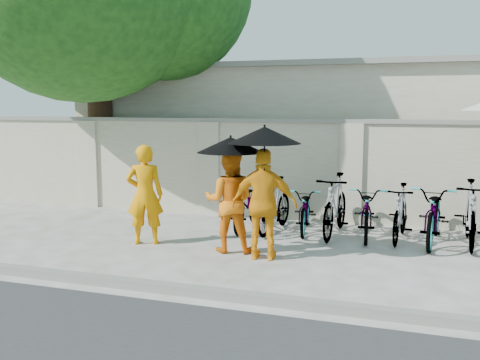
% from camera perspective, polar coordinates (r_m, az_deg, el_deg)
% --- Properties ---
extents(ground, '(80.00, 80.00, 0.00)m').
position_cam_1_polar(ground, '(8.56, -4.40, -8.01)').
color(ground, silver).
extents(kerb, '(40.00, 0.16, 0.12)m').
position_cam_1_polar(kerb, '(7.07, -9.77, -11.07)').
color(kerb, gray).
rests_on(kerb, ground).
extents(compound_wall, '(20.00, 0.30, 2.00)m').
position_cam_1_polar(compound_wall, '(11.09, 6.70, 0.92)').
color(compound_wall, beige).
rests_on(compound_wall, ground).
extents(building_behind, '(14.00, 6.00, 3.20)m').
position_cam_1_polar(building_behind, '(14.66, 13.56, 4.82)').
color(building_behind, beige).
rests_on(building_behind, ground).
extents(monk_left, '(0.73, 0.61, 1.70)m').
position_cam_1_polar(monk_left, '(9.19, -10.12, -1.54)').
color(monk_left, orange).
rests_on(monk_left, ground).
extents(monk_center, '(0.92, 0.78, 1.67)m').
position_cam_1_polar(monk_center, '(8.58, -1.13, -2.22)').
color(monk_center, orange).
rests_on(monk_center, ground).
extents(parasol_center, '(1.07, 1.07, 0.92)m').
position_cam_1_polar(parasol_center, '(8.38, -1.01, 3.78)').
color(parasol_center, black).
rests_on(parasol_center, ground).
extents(monk_right, '(1.05, 0.54, 1.71)m').
position_cam_1_polar(monk_right, '(8.15, 2.60, -2.62)').
color(monk_right, orange).
rests_on(monk_right, ground).
extents(parasol_right, '(1.10, 1.10, 1.07)m').
position_cam_1_polar(parasol_right, '(7.94, 2.64, 4.81)').
color(parasol_right, black).
rests_on(parasol_right, ground).
extents(bike_0, '(0.76, 1.86, 0.96)m').
position_cam_1_polar(bike_0, '(10.24, 0.77, -2.56)').
color(bike_0, gray).
rests_on(bike_0, ground).
extents(bike_1, '(0.64, 1.73, 1.02)m').
position_cam_1_polar(bike_1, '(10.00, 3.70, -2.67)').
color(bike_1, gray).
rests_on(bike_1, ground).
extents(bike_2, '(0.76, 1.68, 0.85)m').
position_cam_1_polar(bike_2, '(10.05, 7.04, -3.13)').
color(bike_2, gray).
rests_on(bike_2, ground).
extents(bike_3, '(0.65, 1.91, 1.13)m').
position_cam_1_polar(bike_3, '(9.79, 10.14, -2.67)').
color(bike_3, gray).
rests_on(bike_3, ground).
extents(bike_4, '(0.77, 1.85, 0.95)m').
position_cam_1_polar(bike_4, '(9.84, 13.45, -3.24)').
color(bike_4, gray).
rests_on(bike_4, ground).
extents(bike_5, '(0.62, 1.68, 0.99)m').
position_cam_1_polar(bike_5, '(9.71, 16.73, -3.39)').
color(bike_5, gray).
rests_on(bike_5, ground).
extents(bike_6, '(0.89, 2.03, 1.04)m').
position_cam_1_polar(bike_6, '(9.68, 20.07, -3.43)').
color(bike_6, gray).
rests_on(bike_6, ground).
extents(bike_7, '(0.58, 1.85, 1.10)m').
position_cam_1_polar(bike_7, '(9.76, 23.38, -3.32)').
color(bike_7, gray).
rests_on(bike_7, ground).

